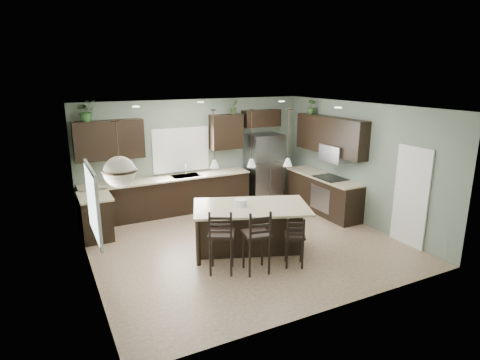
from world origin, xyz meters
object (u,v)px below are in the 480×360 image
serving_dish (241,203)px  bar_stool_right (294,241)px  kitchen_island (251,228)px  bar_stool_left (222,240)px  bar_stool_center (256,241)px  refrigerator (264,167)px  plant_back_left (86,111)px

serving_dish → bar_stool_right: 1.28m
kitchen_island → bar_stool_left: (-0.89, -0.57, 0.13)m
bar_stool_left → bar_stool_center: bearing=2.9°
bar_stool_left → serving_dish: bearing=71.2°
kitchen_island → bar_stool_right: bearing=-47.0°
refrigerator → plant_back_left: plant_back_left is taller
refrigerator → bar_stool_left: (-2.77, -3.33, -0.33)m
bar_stool_right → plant_back_left: size_ratio=2.08×
plant_back_left → bar_stool_right: bearing=-52.9°
serving_dish → plant_back_left: plant_back_left is taller
refrigerator → serving_dish: size_ratio=7.71×
serving_dish → bar_stool_center: size_ratio=0.20×
bar_stool_left → kitchen_island: bearing=61.5°
refrigerator → bar_stool_left: refrigerator is taller
kitchen_island → serving_dish: 0.57m
refrigerator → bar_stool_center: 4.24m
refrigerator → serving_dish: bearing=-127.6°
bar_stool_left → bar_stool_right: bearing=12.3°
refrigerator → bar_stool_center: size_ratio=1.57×
kitchen_island → plant_back_left: bearing=152.2°
bar_stool_right → plant_back_left: bearing=156.4°
bar_stool_center → plant_back_left: size_ratio=2.53×
serving_dish → bar_stool_right: serving_dish is taller
bar_stool_right → plant_back_left: plant_back_left is taller
bar_stool_right → refrigerator: bearing=97.3°
bar_stool_center → plant_back_left: (-2.20, 3.75, 2.04)m
bar_stool_left → bar_stool_right: 1.34m
serving_dish → bar_stool_left: 1.04m
bar_stool_left → bar_stool_right: (1.28, -0.38, -0.11)m
bar_stool_center → serving_dish: bearing=90.1°
kitchen_island → bar_stool_center: bar_stool_center is taller
bar_stool_right → bar_stool_center: bearing=-159.6°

